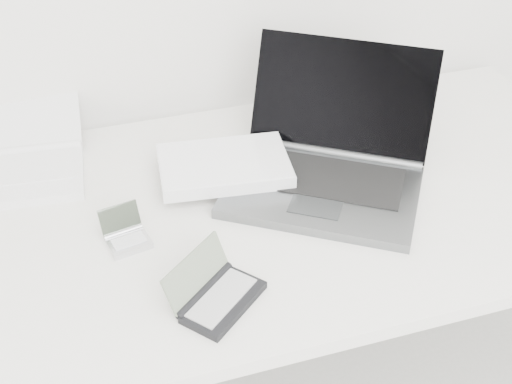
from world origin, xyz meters
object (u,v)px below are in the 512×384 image
object	(u,v)px
palmtop_charcoal	(216,294)
netbook_open_white	(18,160)
desk	(264,219)
laptop_large	(297,164)

from	to	relation	value
palmtop_charcoal	netbook_open_white	bearing A→B (deg)	80.59
desk	netbook_open_white	bearing A→B (deg)	149.86
laptop_large	palmtop_charcoal	world-z (taller)	laptop_large
desk	laptop_large	xyz separation A→B (m)	(0.09, 0.05, 0.09)
desk	netbook_open_white	world-z (taller)	netbook_open_white
desk	palmtop_charcoal	size ratio (longest dim) A/B	8.25
desk	palmtop_charcoal	distance (m)	0.31
desk	laptop_large	distance (m)	0.14
palmtop_charcoal	laptop_large	bearing A→B (deg)	9.29
desk	netbook_open_white	distance (m)	0.56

